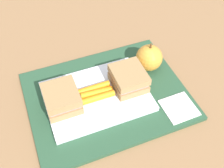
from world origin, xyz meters
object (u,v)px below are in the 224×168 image
Objects in this scene: sandwich_half_left at (62,98)px; sandwich_half_right at (129,78)px; apple at (149,58)px; paper_napkin at (179,108)px; food_tray at (97,96)px; carrot_sticks_bundle at (96,93)px.

sandwich_half_left is 0.16m from sandwich_half_right.
apple is at bearing 10.98° from sandwich_half_left.
food_tray is at bearing 149.29° from paper_napkin.
apple reaches higher than sandwich_half_right.
paper_napkin is (0.16, -0.09, -0.02)m from carrot_sticks_bundle.
sandwich_half_right is at bearing -149.03° from apple.
carrot_sticks_bundle is at bearing -165.34° from food_tray.
carrot_sticks_bundle is 0.19m from paper_napkin.
carrot_sticks_bundle is (-0.08, -0.00, -0.01)m from sandwich_half_right.
sandwich_half_left and sandwich_half_right have the same top height.
sandwich_half_left is at bearing 179.92° from carrot_sticks_bundle.
sandwich_half_right reaches higher than paper_napkin.
paper_napkin is at bearing -30.71° from food_tray.
apple is (0.23, 0.04, -0.00)m from sandwich_half_left.
food_tray is 2.88× the size of sandwich_half_right.
apple is at bearing 30.97° from sandwich_half_right.
food_tray is at bearing 14.66° from carrot_sticks_bundle.
sandwich_half_left reaches higher than paper_napkin.
carrot_sticks_bundle is 1.11× the size of paper_napkin.
sandwich_half_left is 1.03× the size of carrot_sticks_bundle.
sandwich_half_right is 0.09m from apple.
sandwich_half_right is at bearing 0.00° from food_tray.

